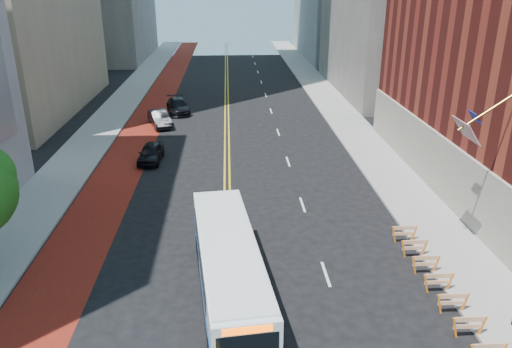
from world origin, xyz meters
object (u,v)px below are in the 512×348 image
at_px(car_a, 151,153).
at_px(car_c, 178,106).
at_px(transit_bus, 228,268).
at_px(car_b, 160,118).

xyz_separation_m(car_a, car_c, (0.76, 15.10, 0.04)).
bearing_deg(transit_bus, car_a, 101.83).
distance_m(transit_bus, car_c, 33.93).
relative_size(car_b, car_c, 0.90).
distance_m(car_a, car_c, 15.12).
bearing_deg(car_b, car_c, 56.63).
distance_m(car_b, car_c, 5.17).
height_order(car_b, car_c, car_b).
distance_m(transit_bus, car_b, 29.27).
xyz_separation_m(car_a, car_b, (-0.55, 10.10, 0.05)).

